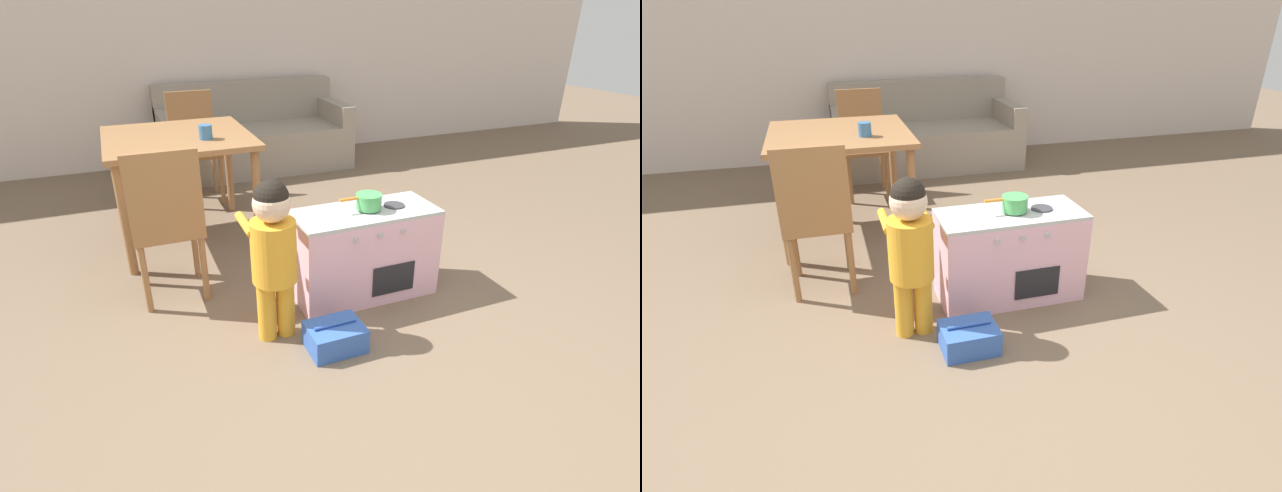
{
  "view_description": "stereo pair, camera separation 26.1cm",
  "coord_description": "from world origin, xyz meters",
  "views": [
    {
      "loc": [
        -0.89,
        -1.27,
        1.53
      ],
      "look_at": [
        0.0,
        0.9,
        0.39
      ],
      "focal_mm": 28.0,
      "sensor_mm": 36.0,
      "label": 1
    },
    {
      "loc": [
        -0.64,
        -1.36,
        1.53
      ],
      "look_at": [
        0.0,
        0.9,
        0.39
      ],
      "focal_mm": 28.0,
      "sensor_mm": 36.0,
      "label": 2
    }
  ],
  "objects": [
    {
      "name": "wall_back",
      "position": [
        0.0,
        4.11,
        1.3
      ],
      "size": [
        10.0,
        0.06,
        2.6
      ],
      "color": "beige",
      "rests_on": "ground_plane"
    },
    {
      "name": "toy_pot",
      "position": [
        0.32,
        0.97,
        0.57
      ],
      "size": [
        0.25,
        0.14,
        0.08
      ],
      "color": "#4CAD5B",
      "rests_on": "play_kitchen"
    },
    {
      "name": "dining_chair_near",
      "position": [
        -0.72,
        1.31,
        0.47
      ],
      "size": [
        0.37,
        0.37,
        0.89
      ],
      "color": "olive",
      "rests_on": "ground_plane"
    },
    {
      "name": "ground_plane",
      "position": [
        0.0,
        0.0,
        0.0
      ],
      "size": [
        16.0,
        16.0,
        0.0
      ],
      "primitive_type": "plane",
      "color": "brown"
    },
    {
      "name": "play_kitchen",
      "position": [
        0.3,
        0.97,
        0.26
      ],
      "size": [
        0.8,
        0.36,
        0.52
      ],
      "color": "#EAB2C6",
      "rests_on": "ground_plane"
    },
    {
      "name": "dining_table",
      "position": [
        -0.52,
        2.13,
        0.65
      ],
      "size": [
        0.94,
        0.94,
        0.75
      ],
      "color": "olive",
      "rests_on": "ground_plane"
    },
    {
      "name": "dining_chair_far",
      "position": [
        -0.29,
        2.93,
        0.47
      ],
      "size": [
        0.37,
        0.37,
        0.89
      ],
      "rotation": [
        0.0,
        0.0,
        3.14
      ],
      "color": "olive",
      "rests_on": "ground_plane"
    },
    {
      "name": "cup_on_table",
      "position": [
        -0.36,
        1.95,
        0.79
      ],
      "size": [
        0.09,
        0.09,
        0.09
      ],
      "color": "teal",
      "rests_on": "dining_table"
    },
    {
      "name": "toy_basket",
      "position": [
        -0.06,
        0.54,
        0.07
      ],
      "size": [
        0.27,
        0.21,
        0.15
      ],
      "color": "#335BB2",
      "rests_on": "ground_plane"
    },
    {
      "name": "couch",
      "position": [
        0.4,
        3.66,
        0.3
      ],
      "size": [
        1.84,
        0.86,
        0.82
      ],
      "color": "gray",
      "rests_on": "ground_plane"
    },
    {
      "name": "child_figure",
      "position": [
        -0.29,
        0.76,
        0.51
      ],
      "size": [
        0.24,
        0.35,
        0.83
      ],
      "color": "gold",
      "rests_on": "ground_plane"
    }
  ]
}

